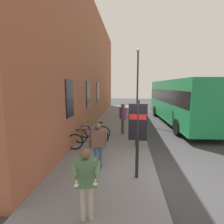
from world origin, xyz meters
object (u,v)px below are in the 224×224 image
at_px(bicycle_by_door, 91,136).
at_px(bicycle_nearest_sign, 94,132).
at_px(tourist_with_hotdogs, 86,177).
at_px(pedestrian_by_facade, 123,115).
at_px(pedestrian_crossing_street, 137,126).
at_px(pedestrian_near_bus, 98,141).
at_px(transit_info_sign, 138,127).
at_px(city_bus, 180,99).
at_px(bicycle_leaning_wall, 87,141).
at_px(street_lamp, 138,80).

height_order(bicycle_by_door, bicycle_nearest_sign, same).
bearing_deg(tourist_with_hotdogs, bicycle_by_door, 11.16).
bearing_deg(pedestrian_by_facade, pedestrian_crossing_street, -161.21).
bearing_deg(bicycle_nearest_sign, pedestrian_near_bus, -166.76).
bearing_deg(tourist_with_hotdogs, transit_info_sign, -31.10).
xyz_separation_m(city_bus, tourist_with_hotdogs, (-10.64, 4.79, -0.83)).
height_order(bicycle_leaning_wall, city_bus, city_bus).
bearing_deg(pedestrian_near_bus, pedestrian_by_facade, -8.48).
distance_m(transit_info_sign, pedestrian_by_facade, 5.14).
distance_m(bicycle_by_door, pedestrian_by_facade, 2.62).
bearing_deg(pedestrian_near_bus, transit_info_sign, -110.46).
relative_size(transit_info_sign, pedestrian_crossing_street, 1.52).
relative_size(bicycle_nearest_sign, street_lamp, 0.32).
relative_size(bicycle_by_door, transit_info_sign, 0.74).
bearing_deg(bicycle_nearest_sign, bicycle_leaning_wall, 179.49).
distance_m(bicycle_by_door, city_bus, 8.25).
distance_m(bicycle_leaning_wall, street_lamp, 7.11).
bearing_deg(tourist_with_hotdogs, street_lamp, -8.36).
relative_size(bicycle_by_door, street_lamp, 0.32).
bearing_deg(city_bus, bicycle_by_door, 134.92).
height_order(transit_info_sign, pedestrian_crossing_street, transit_info_sign).
height_order(pedestrian_near_bus, street_lamp, street_lamp).
bearing_deg(transit_info_sign, bicycle_leaning_wall, 42.71).
bearing_deg(pedestrian_crossing_street, bicycle_by_door, 87.06).
bearing_deg(pedestrian_near_bus, pedestrian_crossing_street, -30.26).
xyz_separation_m(bicycle_by_door, transit_info_sign, (-3.03, -2.09, 1.21)).
distance_m(bicycle_by_door, transit_info_sign, 3.87).
xyz_separation_m(transit_info_sign, pedestrian_near_bus, (0.48, 1.29, -0.63)).
height_order(bicycle_leaning_wall, bicycle_by_door, same).
relative_size(bicycle_leaning_wall, pedestrian_by_facade, 0.97).
distance_m(bicycle_nearest_sign, street_lamp, 5.81).
relative_size(bicycle_by_door, bicycle_nearest_sign, 1.01).
bearing_deg(bicycle_by_door, pedestrian_by_facade, -35.90).
relative_size(transit_info_sign, pedestrian_near_bus, 1.51).
distance_m(bicycle_leaning_wall, pedestrian_crossing_street, 2.39).
distance_m(bicycle_leaning_wall, bicycle_by_door, 0.75).
height_order(transit_info_sign, pedestrian_by_facade, transit_info_sign).
bearing_deg(bicycle_leaning_wall, bicycle_nearest_sign, -0.51).
distance_m(bicycle_nearest_sign, tourist_with_hotdogs, 5.85).
bearing_deg(bicycle_nearest_sign, transit_info_sign, -151.65).
bearing_deg(city_bus, pedestrian_by_facade, 130.83).
bearing_deg(city_bus, street_lamp, 98.22).
relative_size(bicycle_nearest_sign, transit_info_sign, 0.73).
xyz_separation_m(tourist_with_hotdogs, street_lamp, (10.16, -1.49, 2.28)).
relative_size(bicycle_leaning_wall, transit_info_sign, 0.73).
bearing_deg(bicycle_leaning_wall, transit_info_sign, -137.29).
bearing_deg(transit_info_sign, bicycle_nearest_sign, 28.35).
xyz_separation_m(pedestrian_near_bus, tourist_with_hotdogs, (-2.34, -0.17, -0.01)).
bearing_deg(bicycle_leaning_wall, bicycle_by_door, -1.20).
bearing_deg(bicycle_by_door, bicycle_leaning_wall, 178.80).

